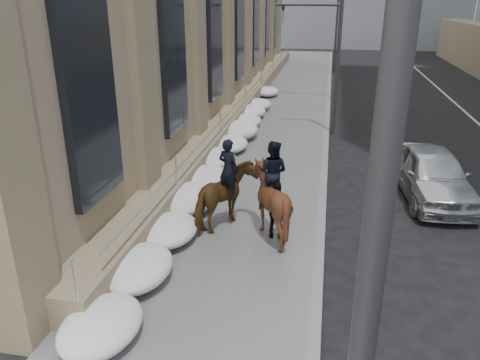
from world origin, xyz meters
name	(u,v)px	position (x,y,z in m)	size (l,w,h in m)	color
ground	(200,292)	(0.00, 0.00, 0.00)	(140.00, 140.00, 0.00)	black
sidewalk	(262,154)	(0.00, 10.00, 0.06)	(5.00, 80.00, 0.12)	#59595C
curb	(325,158)	(2.62, 10.00, 0.06)	(0.24, 80.00, 0.12)	slate
streetlight_near	(345,276)	(2.74, -6.00, 4.58)	(1.71, 0.24, 8.00)	#2D2D30
streetlight_mid	(336,36)	(2.74, 14.00, 4.58)	(1.71, 0.24, 8.00)	#2D2D30
streetlight_far	(335,18)	(2.74, 34.00, 4.58)	(1.71, 0.24, 8.00)	#2D2D30
traffic_signal	(324,36)	(2.07, 22.00, 4.00)	(4.10, 0.22, 6.00)	#2D2D30
snow_bank	(219,157)	(-1.42, 8.11, 0.47)	(1.70, 18.10, 0.76)	white
mounted_horse_left	(225,195)	(-0.08, 3.05, 1.11)	(1.76, 2.35, 2.57)	#472E15
mounted_horse_right	(270,198)	(1.22, 2.81, 1.22)	(1.95, 2.10, 2.65)	#3E1F11
pedestrian	(276,209)	(1.39, 2.77, 0.93)	(0.94, 0.39, 1.61)	black
car_silver	(432,174)	(6.11, 6.62, 0.83)	(1.97, 4.90, 1.67)	#B7BAC0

